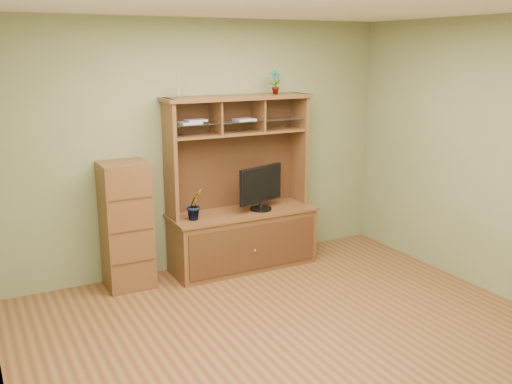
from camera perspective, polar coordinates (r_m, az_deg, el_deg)
room at (r=4.50m, az=4.38°, el=0.85°), size 4.54×4.04×2.74m
media_hutch at (r=6.34m, az=-1.43°, el=-2.95°), size 1.66×0.61×1.90m
monitor at (r=6.25m, az=0.50°, el=0.49°), size 0.60×0.25×0.49m
orchid_plant at (r=5.96m, az=-6.16°, el=-1.26°), size 0.21×0.19×0.32m
top_plant at (r=6.35m, az=1.93°, el=10.92°), size 0.14×0.10×0.26m
reed_diffuser at (r=5.88m, az=-7.72°, el=10.36°), size 0.06×0.06×0.28m
magazines at (r=6.04m, az=-4.65°, el=7.10°), size 0.87×0.19×0.04m
side_cabinet at (r=5.91m, az=-12.82°, el=-3.28°), size 0.46×0.42×1.30m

